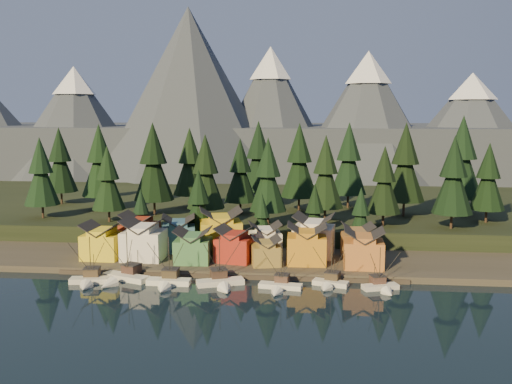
# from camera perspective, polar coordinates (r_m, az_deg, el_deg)

# --- Properties ---
(ground) EXTENTS (500.00, 500.00, 0.00)m
(ground) POSITION_cam_1_polar(r_m,az_deg,el_deg) (116.41, -3.77, -10.73)
(ground) COLOR black
(ground) RESTS_ON ground
(shore_strip) EXTENTS (400.00, 50.00, 1.50)m
(shore_strip) POSITION_cam_1_polar(r_m,az_deg,el_deg) (154.25, -1.28, -5.76)
(shore_strip) COLOR #393429
(shore_strip) RESTS_ON ground
(hillside) EXTENTS (420.00, 100.00, 6.00)m
(hillside) POSITION_cam_1_polar(r_m,az_deg,el_deg) (202.50, 0.47, -1.82)
(hillside) COLOR black
(hillside) RESTS_ON ground
(dock) EXTENTS (80.00, 4.00, 1.00)m
(dock) POSITION_cam_1_polar(r_m,az_deg,el_deg) (131.81, -2.57, -8.26)
(dock) COLOR #3E352C
(dock) RESTS_ON ground
(mountain_ridge) EXTENTS (560.00, 190.00, 90.00)m
(mountain_ridge) POSITION_cam_1_polar(r_m,az_deg,el_deg) (323.32, 1.80, 5.92)
(mountain_ridge) COLOR #434A57
(mountain_ridge) RESTS_ON ground
(boat_0) EXTENTS (9.36, 9.97, 11.40)m
(boat_0) POSITION_cam_1_polar(r_m,az_deg,el_deg) (131.04, -16.36, -7.88)
(boat_0) COLOR beige
(boat_0) RESTS_ON ground
(boat_1) EXTENTS (11.87, 12.25, 12.08)m
(boat_1) POSITION_cam_1_polar(r_m,az_deg,el_deg) (131.22, -13.27, -7.78)
(boat_1) COLOR silver
(boat_1) RESTS_ON ground
(boat_2) EXTENTS (9.75, 10.63, 11.69)m
(boat_2) POSITION_cam_1_polar(r_m,az_deg,el_deg) (126.09, -8.85, -8.27)
(boat_2) COLOR white
(boat_2) RESTS_ON ground
(boat_3) EXTENTS (10.95, 11.41, 11.82)m
(boat_3) POSITION_cam_1_polar(r_m,az_deg,el_deg) (124.49, -3.48, -8.42)
(boat_3) COLOR silver
(boat_3) RESTS_ON ground
(boat_4) EXTENTS (9.72, 10.36, 10.02)m
(boat_4) POSITION_cam_1_polar(r_m,az_deg,el_deg) (122.20, 2.36, -8.92)
(boat_4) COLOR silver
(boat_4) RESTS_ON ground
(boat_5) EXTENTS (8.33, 8.88, 10.35)m
(boat_5) POSITION_cam_1_polar(r_m,az_deg,el_deg) (125.17, 7.38, -8.44)
(boat_5) COLOR beige
(boat_5) RESTS_ON ground
(boat_6) EXTENTS (8.34, 8.84, 10.02)m
(boat_6) POSITION_cam_1_polar(r_m,az_deg,el_deg) (124.48, 12.51, -8.71)
(boat_6) COLOR silver
(boat_6) RESTS_ON ground
(house_front_0) EXTENTS (9.16, 8.68, 8.96)m
(house_front_0) POSITION_cam_1_polar(r_m,az_deg,el_deg) (146.02, -15.12, -4.62)
(house_front_0) COLOR yellow
(house_front_0) RESTS_ON shore_strip
(house_front_1) EXTENTS (9.93, 9.54, 10.14)m
(house_front_1) POSITION_cam_1_polar(r_m,az_deg,el_deg) (142.84, -11.17, -4.52)
(house_front_1) COLOR white
(house_front_1) RESTS_ON shore_strip
(house_front_2) EXTENTS (8.77, 8.83, 8.26)m
(house_front_2) POSITION_cam_1_polar(r_m,az_deg,el_deg) (138.39, -6.33, -5.23)
(house_front_2) COLOR #427A45
(house_front_2) RESTS_ON shore_strip
(house_front_3) EXTENTS (9.66, 9.34, 8.49)m
(house_front_3) POSITION_cam_1_polar(r_m,az_deg,el_deg) (138.52, -2.15, -5.12)
(house_front_3) COLOR maroon
(house_front_3) RESTS_ON shore_strip
(house_front_4) EXTENTS (8.07, 8.46, 6.76)m
(house_front_4) POSITION_cam_1_polar(r_m,az_deg,el_deg) (135.40, 0.99, -5.82)
(house_front_4) COLOR olive
(house_front_4) RESTS_ON shore_strip
(house_front_5) EXTENTS (9.35, 8.54, 9.59)m
(house_front_5) POSITION_cam_1_polar(r_m,az_deg,el_deg) (136.77, 5.09, -5.07)
(house_front_5) COLOR #C4811B
(house_front_5) RESTS_ON shore_strip
(house_front_6) EXTENTS (9.37, 8.88, 9.11)m
(house_front_6) POSITION_cam_1_polar(r_m,az_deg,el_deg) (135.40, 10.71, -5.42)
(house_front_6) COLOR #B86C2F
(house_front_6) RESTS_ON shore_strip
(house_back_0) EXTENTS (9.16, 8.81, 9.86)m
(house_back_0) POSITION_cam_1_polar(r_m,az_deg,el_deg) (152.79, -11.54, -3.77)
(house_back_0) COLOR maroon
(house_back_0) RESTS_ON shore_strip
(house_back_1) EXTENTS (9.95, 10.03, 9.39)m
(house_back_1) POSITION_cam_1_polar(r_m,az_deg,el_deg) (149.98, -7.74, -4.00)
(house_back_1) COLOR #325B77
(house_back_1) RESTS_ON shore_strip
(house_back_2) EXTENTS (12.57, 11.95, 11.17)m
(house_back_2) POSITION_cam_1_polar(r_m,az_deg,el_deg) (148.47, -3.55, -3.70)
(house_back_2) COLOR gold
(house_back_2) RESTS_ON shore_strip
(house_back_3) EXTENTS (9.33, 8.66, 8.13)m
(house_back_3) POSITION_cam_1_polar(r_m,az_deg,el_deg) (145.34, 0.90, -4.58)
(house_back_3) COLOR white
(house_back_3) RESTS_ON shore_strip
(house_back_4) EXTENTS (10.98, 10.65, 10.60)m
(house_back_4) POSITION_cam_1_polar(r_m,az_deg,el_deg) (144.07, 5.80, -4.20)
(house_back_4) COLOR silver
(house_back_4) RESTS_ON shore_strip
(house_back_5) EXTENTS (8.28, 8.36, 8.54)m
(house_back_5) POSITION_cam_1_polar(r_m,az_deg,el_deg) (143.84, 10.15, -4.75)
(house_back_5) COLOR #996836
(house_back_5) RESTS_ON shore_strip
(tree_hill_0) EXTENTS (10.41, 10.41, 24.24)m
(tree_hill_0) POSITION_cam_1_polar(r_m,az_deg,el_deg) (180.75, -20.71, 1.70)
(tree_hill_0) COLOR #332319
(tree_hill_0) RESTS_ON hillside
(tree_hill_1) EXTENTS (11.94, 11.94, 27.82)m
(tree_hill_1) POSITION_cam_1_polar(r_m,az_deg,el_deg) (190.29, -15.35, 2.81)
(tree_hill_1) COLOR #332319
(tree_hill_1) RESTS_ON hillside
(tree_hill_2) EXTENTS (9.48, 9.48, 22.09)m
(tree_hill_2) POSITION_cam_1_polar(r_m,az_deg,el_deg) (168.45, -14.59, 1.14)
(tree_hill_2) COLOR #332319
(tree_hill_2) RESTS_ON hillside
(tree_hill_3) EXTENTS (12.24, 12.24, 28.51)m
(tree_hill_3) POSITION_cam_1_polar(r_m,az_deg,el_deg) (176.31, -10.22, 2.70)
(tree_hill_3) COLOR #332319
(tree_hill_3) RESTS_ON hillside
(tree_hill_4) EXTENTS (11.39, 11.39, 26.54)m
(tree_hill_4) POSITION_cam_1_polar(r_m,az_deg,el_deg) (188.92, -6.62, 2.79)
(tree_hill_4) COLOR #332319
(tree_hill_4) RESTS_ON hillside
(tree_hill_5) EXTENTS (10.91, 10.91, 25.42)m
(tree_hill_5) POSITION_cam_1_polar(r_m,az_deg,el_deg) (162.59, -5.07, 1.77)
(tree_hill_5) COLOR #332319
(tree_hill_5) RESTS_ON hillside
(tree_hill_6) EXTENTS (10.11, 10.11, 23.55)m
(tree_hill_6) POSITION_cam_1_polar(r_m,az_deg,el_deg) (176.16, -1.58, 1.93)
(tree_hill_6) COLOR #332319
(tree_hill_6) RESTS_ON hillside
(tree_hill_7) EXTENTS (10.55, 10.55, 24.58)m
(tree_hill_7) POSITION_cam_1_polar(r_m,az_deg,el_deg) (158.23, 1.21, 1.46)
(tree_hill_7) COLOR #332319
(tree_hill_7) RESTS_ON hillside
(tree_hill_8) EXTENTS (12.10, 12.10, 28.19)m
(tree_hill_8) POSITION_cam_1_polar(r_m,az_deg,el_deg) (181.47, 4.35, 2.89)
(tree_hill_8) COLOR #332319
(tree_hill_8) RESTS_ON hillside
(tree_hill_9) EXTENTS (10.77, 10.77, 25.08)m
(tree_hill_9) POSITION_cam_1_polar(r_m,az_deg,el_deg) (164.68, 6.97, 1.76)
(tree_hill_9) COLOR #332319
(tree_hill_9) RESTS_ON hillside
(tree_hill_10) EXTENTS (12.14, 12.14, 28.28)m
(tree_hill_10) POSITION_cam_1_polar(r_m,az_deg,el_deg) (189.71, 9.26, 3.05)
(tree_hill_10) COLOR #332319
(tree_hill_10) RESTS_ON hillside
(tree_hill_11) EXTENTS (9.58, 9.58, 22.33)m
(tree_hill_11) POSITION_cam_1_polar(r_m,az_deg,el_deg) (161.01, 12.70, 0.94)
(tree_hill_11) COLOR #332319
(tree_hill_11) RESTS_ON hillside
(tree_hill_12) EXTENTS (12.24, 12.24, 28.51)m
(tree_hill_12) POSITION_cam_1_polar(r_m,az_deg,el_deg) (177.52, 14.69, 2.61)
(tree_hill_12) COLOR #332319
(tree_hill_12) RESTS_ON hillside
(tree_hill_13) EXTENTS (10.87, 10.87, 25.33)m
(tree_hill_13) POSITION_cam_1_polar(r_m,az_deg,el_deg) (162.02, 19.13, 1.32)
(tree_hill_13) COLOR #332319
(tree_hill_13) RESTS_ON hillside
(tree_hill_14) EXTENTS (13.14, 13.14, 30.60)m
(tree_hill_14) POSITION_cam_1_polar(r_m,az_deg,el_deg) (186.86, 19.89, 3.00)
(tree_hill_14) COLOR #332319
(tree_hill_14) RESTS_ON hillside
(tree_hill_15) EXTENTS (12.32, 12.32, 28.69)m
(tree_hill_15) POSITION_cam_1_polar(r_m,az_deg,el_deg) (192.26, 0.25, 3.28)
(tree_hill_15) COLOR #332319
(tree_hill_15) RESTS_ON hillside
(tree_hill_16) EXTENTS (11.34, 11.34, 26.41)m
(tree_hill_16) POSITION_cam_1_polar(r_m,az_deg,el_deg) (206.56, -19.01, 2.82)
(tree_hill_16) COLOR #332319
(tree_hill_16) RESTS_ON hillside
(tree_hill_17) EXTENTS (9.85, 9.85, 22.94)m
(tree_hill_17) POSITION_cam_1_polar(r_m,az_deg,el_deg) (174.85, 22.20, 1.20)
(tree_hill_17) COLOR #332319
(tree_hill_17) RESTS_ON hillside
(tree_shore_0) EXTENTS (6.56, 6.56, 15.29)m
(tree_shore_0) POSITION_cam_1_polar(r_m,az_deg,el_deg) (158.26, -11.41, -2.20)
(tree_shore_0) COLOR #332319
(tree_shore_0) RESTS_ON shore_strip
(tree_shore_1) EXTENTS (8.96, 8.96, 20.88)m
(tree_shore_1) POSITION_cam_1_polar(r_m,az_deg,el_deg) (153.79, -5.74, -1.22)
(tree_shore_1) COLOR #332319
(tree_shore_1) RESTS_ON shore_strip
(tree_shore_2) EXTENTS (6.31, 6.31, 14.69)m
(tree_shore_2) POSITION_cam_1_polar(r_m,az_deg,el_deg) (151.89, 0.58, -2.59)
(tree_shore_2) COLOR #332319
(tree_shore_2) RESTS_ON shore_strip
(tree_shore_3) EXTENTS (7.46, 7.46, 17.38)m
(tree_shore_3) POSITION_cam_1_polar(r_m,az_deg,el_deg) (151.01, 5.88, -2.13)
(tree_shore_3) COLOR #332319
(tree_shore_3) RESTS_ON shore_strip
(tree_shore_4) EXTENTS (7.13, 7.13, 16.60)m
(tree_shore_4) POSITION_cam_1_polar(r_m,az_deg,el_deg) (151.58, 10.42, -2.34)
(tree_shore_4) COLOR #332319
(tree_shore_4) RESTS_ON shore_strip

